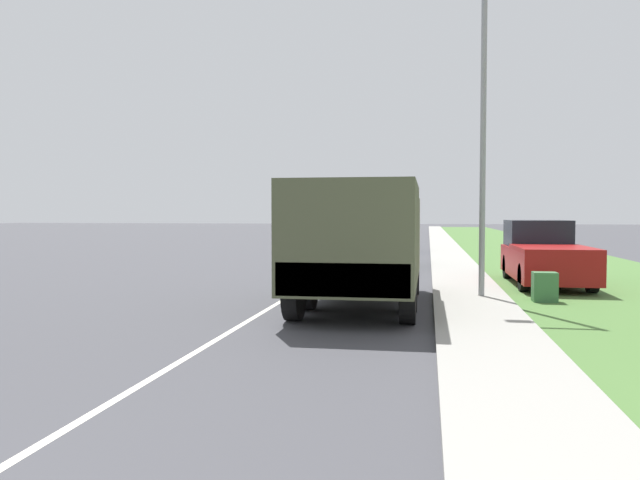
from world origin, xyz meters
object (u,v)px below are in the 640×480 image
(military_truck, at_px, (361,238))
(car_third_ahead, at_px, (367,232))
(car_nearest_ahead, at_px, (384,249))
(car_second_ahead, at_px, (393,240))
(car_fourth_ahead, at_px, (378,228))
(pickup_truck, at_px, (544,255))
(lamp_post, at_px, (476,97))

(military_truck, bearing_deg, car_third_ahead, 95.33)
(military_truck, bearing_deg, car_nearest_ahead, 91.23)
(car_second_ahead, height_order, car_fourth_ahead, car_second_ahead)
(pickup_truck, bearing_deg, lamp_post, -120.47)
(car_nearest_ahead, xyz_separation_m, car_third_ahead, (-3.18, 25.65, -0.07))
(military_truck, xyz_separation_m, pickup_truck, (4.88, 5.40, -0.68))
(military_truck, distance_m, car_fourth_ahead, 50.72)
(car_nearest_ahead, height_order, lamp_post, lamp_post)
(car_second_ahead, xyz_separation_m, lamp_post, (3.02, -19.24, 4.24))
(military_truck, height_order, pickup_truck, military_truck)
(car_nearest_ahead, bearing_deg, lamp_post, -73.39)
(military_truck, bearing_deg, car_second_ahead, 91.22)
(military_truck, height_order, car_third_ahead, military_truck)
(lamp_post, bearing_deg, car_fourth_ahead, 97.14)
(car_fourth_ahead, distance_m, lamp_post, 49.67)
(car_second_ahead, height_order, pickup_truck, pickup_truck)
(car_fourth_ahead, bearing_deg, car_third_ahead, -89.35)
(car_third_ahead, relative_size, lamp_post, 0.57)
(military_truck, distance_m, car_second_ahead, 20.75)
(car_nearest_ahead, height_order, pickup_truck, pickup_truck)
(car_third_ahead, height_order, pickup_truck, pickup_truck)
(pickup_truck, relative_size, lamp_post, 0.65)
(military_truck, xyz_separation_m, car_nearest_ahead, (-0.23, 10.91, -0.87))
(military_truck, xyz_separation_m, car_fourth_ahead, (-3.57, 50.59, -0.93))
(car_nearest_ahead, bearing_deg, car_third_ahead, 97.07)
(military_truck, xyz_separation_m, lamp_post, (2.58, 1.49, 3.32))
(car_second_ahead, height_order, lamp_post, lamp_post)
(car_third_ahead, xyz_separation_m, pickup_truck, (8.29, -31.16, 0.26))
(car_third_ahead, xyz_separation_m, lamp_post, (5.99, -35.08, 4.27))
(car_second_ahead, distance_m, car_third_ahead, 16.11)
(car_nearest_ahead, xyz_separation_m, pickup_truck, (5.12, -5.51, 0.19))
(military_truck, height_order, car_second_ahead, military_truck)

